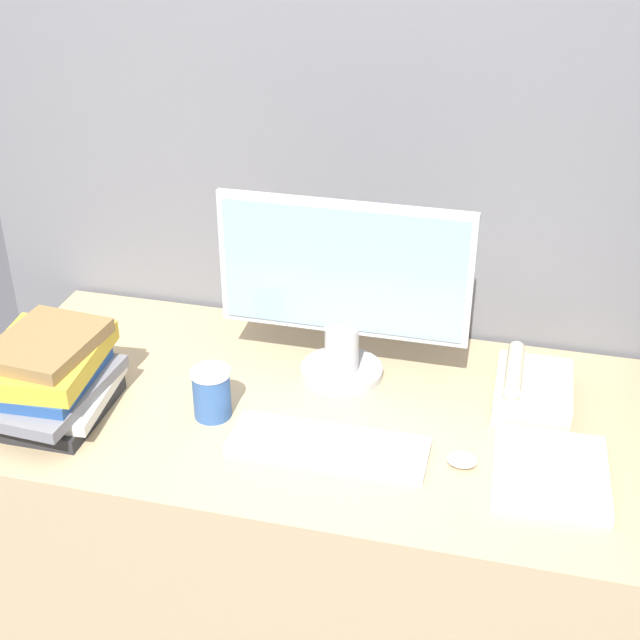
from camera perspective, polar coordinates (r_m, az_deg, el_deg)
cubicle_panel_rear at (r=2.23m, az=1.64°, el=1.96°), size 1.86×0.04×1.68m
desk at (r=2.18m, az=-0.91°, el=-13.76°), size 1.46×0.74×0.77m
monitor at (r=1.93m, az=1.47°, el=1.73°), size 0.55×0.19×0.42m
keyboard at (r=1.80m, az=0.54°, el=-8.09°), size 0.40×0.13×0.02m
mouse at (r=1.78m, az=9.07°, el=-8.83°), size 0.06×0.04×0.03m
coffee_cup at (r=1.88m, az=-6.94°, el=-4.66°), size 0.08×0.08×0.11m
book_stack at (r=1.95m, az=-17.02°, el=-3.52°), size 0.26×0.33×0.18m
desk_telephone at (r=1.97m, az=13.36°, el=-4.32°), size 0.16×0.21×0.10m
paper_pile at (r=1.79m, az=14.52°, el=-9.42°), size 0.23×0.26×0.02m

